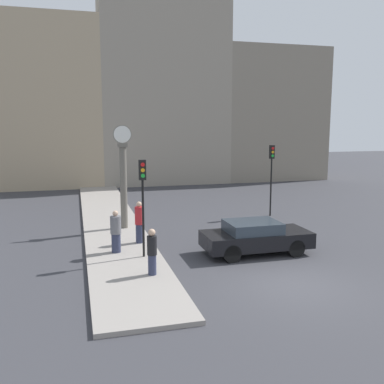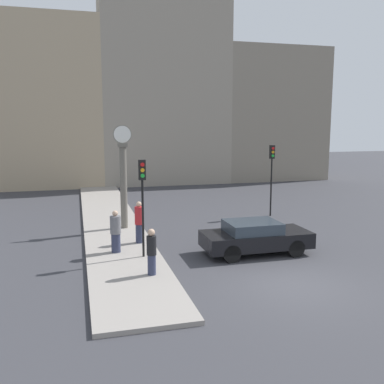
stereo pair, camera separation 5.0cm
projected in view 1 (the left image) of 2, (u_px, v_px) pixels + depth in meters
ground_plane at (292, 285)px, 14.00m from camera, size 120.00×120.00×0.00m
sidewalk_corner at (111, 221)px, 22.89m from camera, size 2.87×25.42×0.15m
building_row at (149, 100)px, 37.44m from camera, size 32.57×5.00×17.05m
sedan_car at (255, 237)px, 17.29m from camera, size 4.35×1.87×1.35m
traffic_light_near at (143, 188)px, 16.11m from camera, size 0.26×0.24×3.75m
traffic_light_far at (272, 166)px, 24.13m from camera, size 0.26×0.24×4.05m
street_clock at (123, 179)px, 20.77m from camera, size 0.88×0.44×5.03m
pedestrian_grey_jacket at (116, 232)px, 16.97m from camera, size 0.43×0.43×1.69m
pedestrian_red_top at (139, 222)px, 18.33m from camera, size 0.38×0.38×1.80m
pedestrian_black_jacket at (152, 252)px, 14.41m from camera, size 0.33×0.33×1.60m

